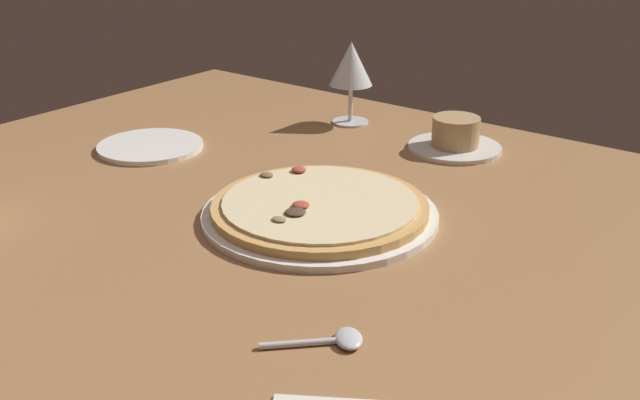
{
  "coord_description": "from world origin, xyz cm",
  "views": [
    {
      "loc": [
        56.6,
        -73.34,
        46.71
      ],
      "look_at": [
        -0.5,
        0.62,
        7.0
      ],
      "focal_mm": 42.49,
      "sensor_mm": 36.0,
      "label": 1
    }
  ],
  "objects_px": {
    "ramekin_on_saucer": "(455,138)",
    "spoon": "(336,340)",
    "side_plate": "(150,146)",
    "wine_glass_far": "(351,66)",
    "pizza_main": "(320,210)"
  },
  "relations": [
    {
      "from": "spoon",
      "to": "ramekin_on_saucer",
      "type": "bearing_deg",
      "value": 107.64
    },
    {
      "from": "wine_glass_far",
      "to": "side_plate",
      "type": "bearing_deg",
      "value": -118.95
    },
    {
      "from": "ramekin_on_saucer",
      "to": "spoon",
      "type": "relative_size",
      "value": 1.75
    },
    {
      "from": "pizza_main",
      "to": "spoon",
      "type": "bearing_deg",
      "value": -49.27
    },
    {
      "from": "pizza_main",
      "to": "wine_glass_far",
      "type": "relative_size",
      "value": 2.1
    },
    {
      "from": "side_plate",
      "to": "spoon",
      "type": "bearing_deg",
      "value": -24.89
    },
    {
      "from": "pizza_main",
      "to": "ramekin_on_saucer",
      "type": "height_order",
      "value": "ramekin_on_saucer"
    },
    {
      "from": "ramekin_on_saucer",
      "to": "side_plate",
      "type": "distance_m",
      "value": 0.52
    },
    {
      "from": "ramekin_on_saucer",
      "to": "side_plate",
      "type": "bearing_deg",
      "value": -142.93
    },
    {
      "from": "wine_glass_far",
      "to": "spoon",
      "type": "bearing_deg",
      "value": -55.53
    },
    {
      "from": "side_plate",
      "to": "wine_glass_far",
      "type": "bearing_deg",
      "value": 61.05
    },
    {
      "from": "spoon",
      "to": "pizza_main",
      "type": "bearing_deg",
      "value": 130.73
    },
    {
      "from": "side_plate",
      "to": "spoon",
      "type": "xyz_separation_m",
      "value": [
        0.6,
        -0.28,
        0.0
      ]
    },
    {
      "from": "pizza_main",
      "to": "side_plate",
      "type": "distance_m",
      "value": 0.41
    },
    {
      "from": "pizza_main",
      "to": "wine_glass_far",
      "type": "height_order",
      "value": "wine_glass_far"
    }
  ]
}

